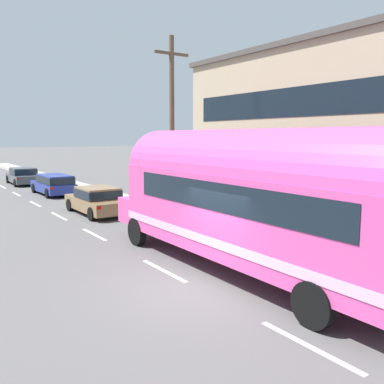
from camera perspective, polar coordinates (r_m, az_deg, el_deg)
The scene contains 8 objects.
ground_plane at distance 11.05m, azimuth 0.77°, elevation -13.09°, with size 300.00×300.00×0.00m, color #565454.
lane_markings at distance 23.15m, azimuth -12.22°, elevation -2.25°, with size 3.82×80.00×0.01m.
sidewalk_slab at distance 21.66m, azimuth -4.28°, elevation -2.58°, with size 2.07×90.00×0.15m, color #9E9B93.
utility_pole at distance 19.77m, azimuth -2.78°, elevation 9.11°, with size 1.80×0.24×8.50m.
painted_bus at distance 11.50m, azimuth 8.77°, elevation -0.50°, with size 2.64×12.50×4.12m.
car_lead at distance 21.58m, azimuth -12.89°, elevation -1.00°, with size 2.00×4.59×1.37m.
car_second at distance 29.44m, azimuth -18.43°, elevation 1.16°, with size 1.96×4.72×1.37m.
car_third at distance 36.79m, azimuth -22.19°, elevation 2.14°, with size 2.08×4.71×1.37m.
Camera 1 is at (-5.97, -8.44, 3.91)m, focal length 38.81 mm.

